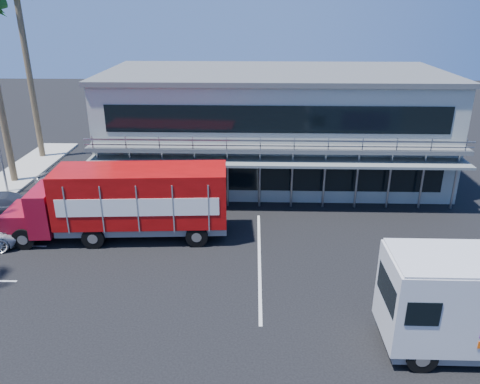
{
  "coord_description": "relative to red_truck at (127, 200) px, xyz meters",
  "views": [
    {
      "loc": [
        1.64,
        -16.57,
        11.41
      ],
      "look_at": [
        0.98,
        5.94,
        2.3
      ],
      "focal_mm": 35.0,
      "sensor_mm": 36.0,
      "label": 1
    }
  ],
  "objects": [
    {
      "name": "parked_car_e",
      "position": [
        -5.08,
        5.59,
        -1.25
      ],
      "size": [
        5.19,
        3.48,
        1.64
      ],
      "primitive_type": "imported",
      "rotation": [
        0.0,
        0.0,
        1.22
      ],
      "color": "slate",
      "rests_on": "ground"
    },
    {
      "name": "red_truck",
      "position": [
        0.0,
        0.0,
        0.0
      ],
      "size": [
        11.3,
        3.31,
        3.76
      ],
      "rotation": [
        0.0,
        0.0,
        0.06
      ],
      "color": "maroon",
      "rests_on": "ground"
    },
    {
      "name": "palm_f",
      "position": [
        -10.33,
        13.29,
        9.4
      ],
      "size": [
        2.8,
        2.8,
        13.25
      ],
      "color": "brown",
      "rests_on": "ground"
    },
    {
      "name": "building",
      "position": [
        7.77,
        9.73,
        1.59
      ],
      "size": [
        22.4,
        12.0,
        7.3
      ],
      "color": "#989D90",
      "rests_on": "ground"
    },
    {
      "name": "parked_car_d",
      "position": [
        -7.73,
        2.39,
        -1.38
      ],
      "size": [
        5.08,
        3.24,
        1.37
      ],
      "primitive_type": "imported",
      "rotation": [
        0.0,
        0.0,
        1.87
      ],
      "color": "#2F333E",
      "rests_on": "ground"
    },
    {
      "name": "ground",
      "position": [
        4.77,
        -5.21,
        -2.07
      ],
      "size": [
        120.0,
        120.0,
        0.0
      ],
      "primitive_type": "plane",
      "color": "black",
      "rests_on": "ground"
    }
  ]
}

